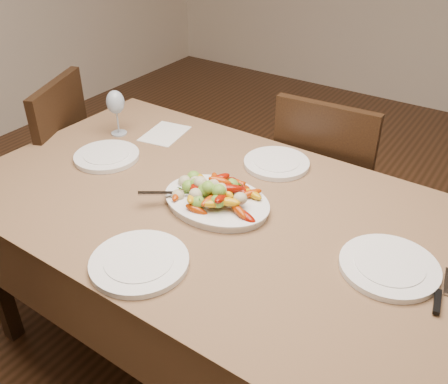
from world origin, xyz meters
TOP-DOWN VIEW (x-y plane):
  - floor at (0.00, 0.00)m, footprint 6.00×6.00m
  - dining_table at (0.07, -0.14)m, footprint 1.86×1.08m
  - chair_far at (0.16, 0.62)m, footprint 0.44×0.44m
  - chair_left at (-1.07, -0.07)m, footprint 0.55×0.55m
  - serving_platter at (0.04, -0.15)m, footprint 0.37×0.28m
  - roasted_vegetables at (0.04, -0.15)m, footprint 0.30×0.21m
  - serving_spoon at (-0.02, -0.18)m, footprint 0.24×0.25m
  - plate_left at (-0.50, -0.11)m, footprint 0.25×0.25m
  - plate_right at (0.62, -0.14)m, footprint 0.28×0.28m
  - plate_far at (0.08, 0.21)m, footprint 0.25×0.25m
  - plate_near at (0.03, -0.51)m, footprint 0.28×0.28m
  - wine_glass at (-0.61, 0.07)m, footprint 0.08×0.08m
  - menu_card at (-0.45, 0.18)m, footprint 0.18×0.23m
  - table_knife at (0.77, -0.16)m, footprint 0.05×0.20m

SIDE VIEW (x-z plane):
  - floor at x=0.00m, z-range 0.00..0.00m
  - dining_table at x=0.07m, z-range 0.00..0.76m
  - chair_far at x=0.16m, z-range 0.00..0.95m
  - chair_left at x=-1.07m, z-range 0.00..0.95m
  - menu_card at x=-0.45m, z-range 0.76..0.76m
  - table_knife at x=0.77m, z-range 0.76..0.77m
  - plate_left at x=-0.50m, z-range 0.76..0.78m
  - plate_right at x=0.62m, z-range 0.76..0.78m
  - plate_far at x=0.08m, z-range 0.76..0.78m
  - plate_near at x=0.03m, z-range 0.76..0.78m
  - serving_platter at x=0.04m, z-range 0.76..0.78m
  - serving_spoon at x=-0.02m, z-range 0.79..0.82m
  - roasted_vegetables at x=0.04m, z-range 0.78..0.87m
  - wine_glass at x=-0.61m, z-range 0.76..0.96m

